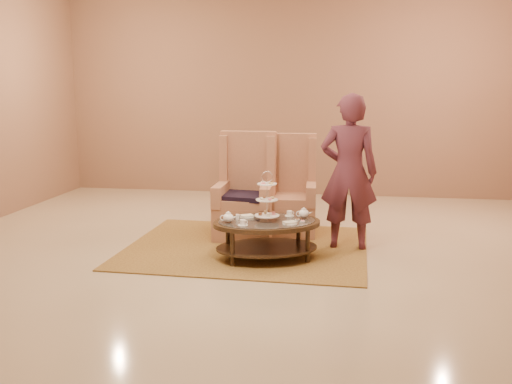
% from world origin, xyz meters
% --- Properties ---
extents(ground, '(8.00, 8.00, 0.00)m').
position_xyz_m(ground, '(0.00, 0.00, 0.00)').
color(ground, '#C6B493').
rests_on(ground, ground).
extents(ceiling, '(8.00, 8.00, 0.02)m').
position_xyz_m(ceiling, '(0.00, 0.00, 0.00)').
color(ceiling, silver).
rests_on(ceiling, ground).
extents(wall_back, '(8.00, 0.04, 3.50)m').
position_xyz_m(wall_back, '(0.00, 4.00, 1.75)').
color(wall_back, '#8D654D').
rests_on(wall_back, ground).
extents(rug, '(2.88, 2.42, 0.02)m').
position_xyz_m(rug, '(-0.14, 0.44, 0.01)').
color(rug, olive).
rests_on(rug, ground).
extents(tea_table, '(1.39, 1.16, 1.00)m').
position_xyz_m(tea_table, '(0.16, 0.01, 0.36)').
color(tea_table, black).
rests_on(tea_table, ground).
extents(armchair_left, '(0.73, 0.75, 1.34)m').
position_xyz_m(armchair_left, '(-0.24, 0.98, 0.45)').
color(armchair_left, '#AE7151').
rests_on(armchair_left, ground).
extents(armchair_right, '(0.74, 0.76, 1.29)m').
position_xyz_m(armchair_right, '(0.28, 1.26, 0.43)').
color(armchair_right, '#AE7151').
rests_on(armchair_right, ground).
extents(person, '(0.68, 0.46, 1.83)m').
position_xyz_m(person, '(1.04, 0.60, 0.92)').
color(person, '#50222E').
rests_on(person, ground).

